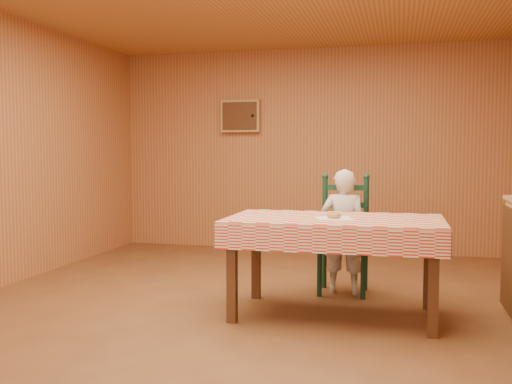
% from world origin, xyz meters
% --- Properties ---
extents(ground, '(6.00, 6.00, 0.00)m').
position_xyz_m(ground, '(0.00, 0.00, 0.00)').
color(ground, brown).
rests_on(ground, ground).
extents(cabin_walls, '(5.10, 6.05, 2.65)m').
position_xyz_m(cabin_walls, '(-0.00, 0.53, 1.83)').
color(cabin_walls, '#B57141').
rests_on(cabin_walls, ground).
extents(dining_table, '(1.66, 0.96, 0.77)m').
position_xyz_m(dining_table, '(0.66, 0.08, 0.69)').
color(dining_table, '#4F2D15').
rests_on(dining_table, ground).
extents(ladder_chair, '(0.44, 0.40, 1.08)m').
position_xyz_m(ladder_chair, '(0.66, 0.87, 0.50)').
color(ladder_chair, '#10311E').
rests_on(ladder_chair, ground).
extents(seated_child, '(0.41, 0.27, 1.12)m').
position_xyz_m(seated_child, '(0.66, 0.81, 0.56)').
color(seated_child, silver).
rests_on(seated_child, ground).
extents(napkin, '(0.32, 0.32, 0.00)m').
position_xyz_m(napkin, '(0.66, 0.03, 0.77)').
color(napkin, white).
rests_on(napkin, dining_table).
extents(donut, '(0.11, 0.11, 0.04)m').
position_xyz_m(donut, '(0.66, 0.03, 0.79)').
color(donut, '#B58041').
rests_on(donut, napkin).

